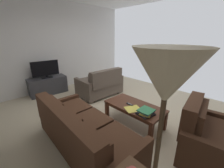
# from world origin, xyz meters

# --- Properties ---
(ground_plane) EXTENTS (5.60, 4.99, 0.01)m
(ground_plane) POSITION_xyz_m (0.00, 0.00, -0.00)
(ground_plane) COLOR beige
(wall_right) EXTENTS (0.12, 4.99, 2.85)m
(wall_right) POSITION_xyz_m (2.80, 0.00, 1.42)
(wall_right) COLOR silver
(wall_right) RESTS_ON ground
(sofa_main) EXTENTS (1.98, 0.89, 0.81)m
(sofa_main) POSITION_xyz_m (-0.32, 1.31, 0.35)
(sofa_main) COLOR black
(sofa_main) RESTS_ON ground
(loveseat_near) EXTENTS (0.91, 1.31, 0.86)m
(loveseat_near) POSITION_xyz_m (1.20, -0.35, 0.36)
(loveseat_near) COLOR black
(loveseat_near) RESTS_ON ground
(coffee_table) EXTENTS (1.20, 0.60, 0.42)m
(coffee_table) POSITION_xyz_m (-0.45, 0.13, 0.36)
(coffee_table) COLOR #4C2819
(coffee_table) RESTS_ON ground
(floor_lamp) EXTENTS (0.36, 0.36, 1.72)m
(floor_lamp) POSITION_xyz_m (-1.69, 1.61, 1.48)
(floor_lamp) COLOR #47331E
(floor_lamp) RESTS_ON ground
(tv_stand) EXTENTS (0.54, 1.14, 0.53)m
(tv_stand) POSITION_xyz_m (2.47, 0.78, 0.27)
(tv_stand) COLOR #38383D
(tv_stand) RESTS_ON ground
(flat_tv) EXTENTS (0.22, 0.79, 0.52)m
(flat_tv) POSITION_xyz_m (2.47, 0.78, 0.80)
(flat_tv) COLOR black
(flat_tv) RESTS_ON tv_stand
(armchair_side) EXTENTS (1.03, 1.10, 0.89)m
(armchair_side) POSITION_xyz_m (-1.80, 0.06, 0.37)
(armchair_side) COLOR black
(armchair_side) RESTS_ON ground
(book_stack) EXTENTS (0.29, 0.32, 0.10)m
(book_stack) POSITION_xyz_m (-0.81, 0.27, 0.47)
(book_stack) COLOR black
(book_stack) RESTS_ON coffee_table
(tv_remote) EXTENTS (0.16, 0.05, 0.02)m
(tv_remote) POSITION_xyz_m (-0.37, 0.18, 0.43)
(tv_remote) COLOR black
(tv_remote) RESTS_ON coffee_table
(loose_magazine) EXTENTS (0.35, 0.37, 0.01)m
(loose_magazine) POSITION_xyz_m (-0.53, 0.27, 0.43)
(loose_magazine) COLOR #E0CC4C
(loose_magazine) RESTS_ON coffee_table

